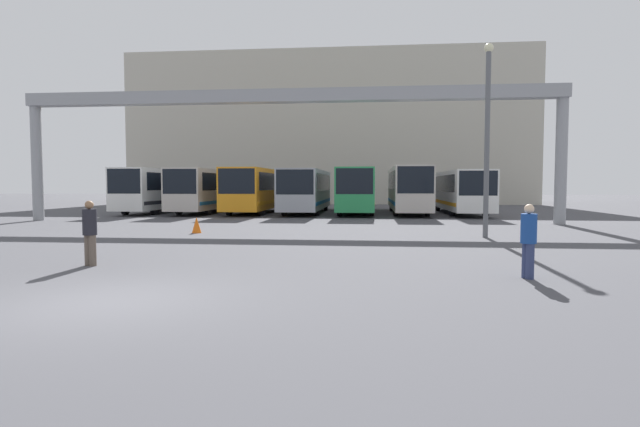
# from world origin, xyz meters

# --- Properties ---
(ground_plane) EXTENTS (200.00, 200.00, 0.00)m
(ground_plane) POSITION_xyz_m (0.00, 0.00, 0.00)
(ground_plane) COLOR #47474C
(building_backdrop) EXTENTS (44.65, 12.00, 16.61)m
(building_backdrop) POSITION_xyz_m (0.00, 50.90, 8.30)
(building_backdrop) COLOR #B7B2A3
(building_backdrop) RESTS_ON ground
(overhead_gantry) EXTENTS (29.96, 0.80, 7.32)m
(overhead_gantry) POSITION_xyz_m (0.00, 19.08, 6.16)
(overhead_gantry) COLOR gray
(overhead_gantry) RESTS_ON ground
(bus_slot_0) EXTENTS (2.47, 10.02, 3.23)m
(bus_slot_0) POSITION_xyz_m (-11.19, 27.56, 1.86)
(bus_slot_0) COLOR silver
(bus_slot_0) RESTS_ON ground
(bus_slot_1) EXTENTS (2.46, 11.52, 3.21)m
(bus_slot_1) POSITION_xyz_m (-7.46, 28.31, 1.85)
(bus_slot_1) COLOR beige
(bus_slot_1) RESTS_ON ground
(bus_slot_2) EXTENTS (2.61, 10.26, 3.23)m
(bus_slot_2) POSITION_xyz_m (-3.73, 27.68, 1.86)
(bus_slot_2) COLOR orange
(bus_slot_2) RESTS_ON ground
(bus_slot_3) EXTENTS (2.61, 11.94, 3.15)m
(bus_slot_3) POSITION_xyz_m (0.00, 28.52, 1.82)
(bus_slot_3) COLOR #999EA5
(bus_slot_3) RESTS_ON ground
(bus_slot_4) EXTENTS (2.53, 12.32, 3.22)m
(bus_slot_4) POSITION_xyz_m (3.73, 28.71, 1.85)
(bus_slot_4) COLOR #268C4C
(bus_slot_4) RESTS_ON ground
(bus_slot_5) EXTENTS (2.44, 12.34, 3.33)m
(bus_slot_5) POSITION_xyz_m (7.46, 28.72, 1.92)
(bus_slot_5) COLOR beige
(bus_slot_5) RESTS_ON ground
(bus_slot_6) EXTENTS (2.51, 12.49, 3.05)m
(bus_slot_6) POSITION_xyz_m (11.19, 28.80, 1.76)
(bus_slot_6) COLOR silver
(bus_slot_6) RESTS_ON ground
(pedestrian_near_right) EXTENTS (0.35, 0.35, 1.66)m
(pedestrian_near_right) POSITION_xyz_m (8.20, 3.10, 0.88)
(pedestrian_near_right) COLOR navy
(pedestrian_near_right) RESTS_ON ground
(pedestrian_mid_left) EXTENTS (0.35, 0.35, 1.68)m
(pedestrian_mid_left) POSITION_xyz_m (-2.50, 3.80, 0.89)
(pedestrian_mid_left) COLOR brown
(pedestrian_mid_left) RESTS_ON ground
(traffic_cone) EXTENTS (0.41, 0.41, 0.69)m
(traffic_cone) POSITION_xyz_m (-2.81, 12.60, 0.35)
(traffic_cone) COLOR orange
(traffic_cone) RESTS_ON ground
(lamp_post) EXTENTS (0.36, 0.36, 7.60)m
(lamp_post) POSITION_xyz_m (9.26, 11.96, 4.16)
(lamp_post) COLOR #595B60
(lamp_post) RESTS_ON ground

